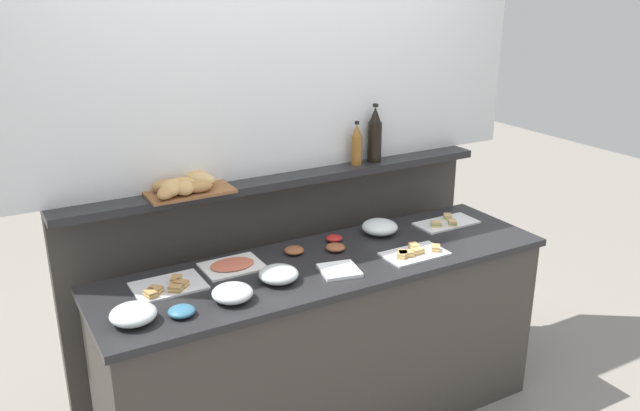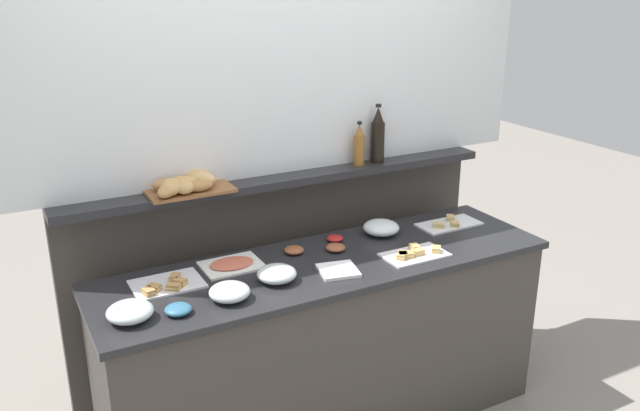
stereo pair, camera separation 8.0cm
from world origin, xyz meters
TOP-DOWN VIEW (x-y plane):
  - ground_plane at (0.00, 0.60)m, footprint 12.00×12.00m
  - buffet_counter at (0.00, 0.00)m, footprint 2.21×0.64m
  - back_ledge_unit at (0.00, 0.49)m, footprint 2.32×0.22m
  - upper_wall_panel at (0.00, 0.52)m, footprint 2.92×0.08m
  - sandwich_platter_side at (0.80, 0.10)m, footprint 0.34×0.17m
  - sandwich_platter_front at (-0.74, 0.10)m, footprint 0.30×0.22m
  - sandwich_platter_rear at (0.39, -0.14)m, footprint 0.31×0.18m
  - cold_cuts_platter at (-0.42, 0.16)m, footprint 0.28×0.21m
  - glass_bowl_large at (-0.95, -0.12)m, footprint 0.18×0.18m
  - glass_bowl_medium at (0.41, 0.17)m, footprint 0.19×0.19m
  - glass_bowl_small at (-0.54, -0.14)m, footprint 0.17×0.17m
  - glass_bowl_extra at (-0.30, -0.08)m, footprint 0.18×0.18m
  - condiment_bowl_red at (-0.10, 0.16)m, footprint 0.10×0.10m
  - condiment_bowl_teal at (0.15, 0.20)m, footprint 0.08×0.08m
  - condiment_bowl_cream at (0.10, 0.09)m, footprint 0.10×0.10m
  - condiment_bowl_dark at (-0.77, -0.16)m, footprint 0.11×0.11m
  - napkin_stack at (-0.02, -0.13)m, footprint 0.20×0.20m
  - vinegar_bottle_amber at (0.42, 0.42)m, footprint 0.06×0.06m
  - wine_bottle_dark at (0.54, 0.43)m, footprint 0.08×0.08m
  - bread_basket at (-0.55, 0.40)m, footprint 0.40×0.29m

SIDE VIEW (x-z plane):
  - ground_plane at x=0.00m, z-range 0.00..0.00m
  - buffet_counter at x=0.00m, z-range 0.00..0.91m
  - back_ledge_unit at x=0.00m, z-range 0.03..1.25m
  - napkin_stack at x=-0.02m, z-range 0.91..0.93m
  - sandwich_platter_side at x=0.80m, z-range 0.90..0.94m
  - cold_cuts_platter at x=-0.42m, z-range 0.91..0.93m
  - sandwich_platter_front at x=-0.74m, z-range 0.91..0.94m
  - sandwich_platter_rear at x=0.39m, z-range 0.91..0.94m
  - condiment_bowl_teal at x=0.15m, z-range 0.91..0.94m
  - condiment_bowl_red at x=-0.10m, z-range 0.91..0.95m
  - condiment_bowl_cream at x=0.10m, z-range 0.91..0.95m
  - condiment_bowl_dark at x=-0.77m, z-range 0.91..0.95m
  - glass_bowl_small at x=-0.54m, z-range 0.91..0.98m
  - glass_bowl_extra at x=-0.30m, z-range 0.91..0.98m
  - glass_bowl_large at x=-0.95m, z-range 0.91..0.98m
  - glass_bowl_medium at x=0.41m, z-range 0.91..0.98m
  - bread_basket at x=-0.55m, z-range 1.22..1.30m
  - vinegar_bottle_amber at x=0.42m, z-range 1.21..1.45m
  - wine_bottle_dark at x=0.54m, z-range 1.21..1.52m
  - upper_wall_panel at x=0.00m, z-range 1.22..2.60m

